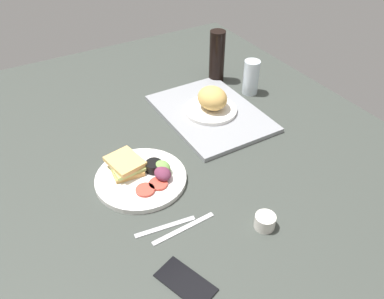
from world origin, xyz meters
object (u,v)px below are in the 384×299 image
soda_bottle (217,57)px  knife (184,228)px  fork (165,227)px  espresso_cup (265,221)px  plate_with_salad (141,175)px  cell_phone (186,282)px  bread_plate_near (212,102)px  drinking_glass (251,77)px  serving_tray (210,113)px

soda_bottle → knife: soda_bottle is taller
knife → fork: bearing=140.2°
knife → espresso_cup: bearing=-31.0°
plate_with_salad → cell_phone: (38.12, -6.03, -1.34)cm
bread_plate_near → knife: (42.93, -36.09, -5.20)cm
drinking_glass → plate_with_salad: bearing=-67.2°
drinking_glass → soda_bottle: (-15.67, -6.22, 3.93)cm
knife → soda_bottle: bearing=48.1°
serving_tray → espresso_cup: bearing=-17.2°
cell_phone → bread_plate_near: bearing=122.8°
bread_plate_near → soda_bottle: (-21.57, 16.09, 5.44)cm
espresso_cup → knife: 21.78cm
fork → drinking_glass: bearing=44.0°
soda_bottle → fork: 83.97cm
plate_with_salad → drinking_glass: drinking_glass is taller
soda_bottle → knife: (64.50, -52.18, -10.64)cm
soda_bottle → fork: bearing=-42.4°
drinking_glass → knife: size_ratio=0.73×
plate_with_salad → knife: size_ratio=1.46×
fork → bread_plate_near: bearing=52.6°
drinking_glass → cell_phone: (63.28, -66.02, -6.57)cm
serving_tray → cell_phone: 71.74cm
serving_tray → drinking_glass: bearing=104.8°
bread_plate_near → espresso_cup: size_ratio=3.50×
soda_bottle → fork: soda_bottle is taller
serving_tray → drinking_glass: size_ratio=3.23×
drinking_glass → soda_bottle: bearing=-158.4°
bread_plate_near → espresso_cup: bread_plate_near is taller
plate_with_salad → fork: bearing=-6.7°
plate_with_salad → espresso_cup: bearing=31.5°
serving_tray → espresso_cup: 55.52cm
serving_tray → bread_plate_near: (-0.13, 0.47, 4.65)cm
plate_with_salad → knife: bearing=3.8°
fork → cell_phone: (17.46, -3.62, 0.15)cm
plate_with_salad → serving_tray: bearing=117.2°
espresso_cup → serving_tray: bearing=162.8°
drinking_glass → bread_plate_near: bearing=-75.2°
serving_tray → cell_phone: size_ratio=3.13×
drinking_glass → cell_phone: size_ratio=0.97×
drinking_glass → soda_bottle: size_ratio=0.64×
plate_with_salad → espresso_cup: size_ratio=4.96×
knife → bread_plate_near: bearing=47.0°
fork → serving_tray: bearing=52.8°
bread_plate_near → cell_phone: bread_plate_near is taller
serving_tray → fork: (39.79, -39.61, -0.55)cm
plate_with_salad → fork: plate_with_salad is taller
serving_tray → bread_plate_near: bread_plate_near is taller
drinking_glass → knife: drinking_glass is taller
serving_tray → cell_phone: serving_tray is taller
serving_tray → knife: bearing=-39.8°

